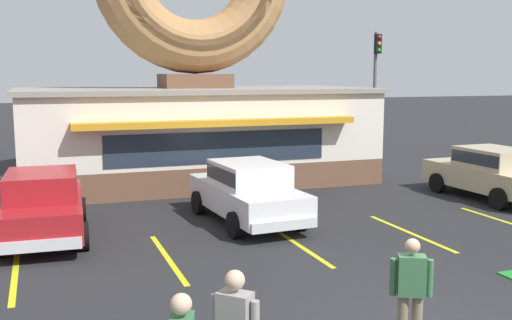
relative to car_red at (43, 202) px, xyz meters
name	(u,v)px	position (x,y,z in m)	size (l,w,h in m)	color
donut_shop_building	(195,77)	(5.34, 6.39, 2.87)	(12.30, 6.75, 10.96)	brown
car_red	(43,202)	(0.00, 0.00, 0.00)	(2.14, 4.64, 1.60)	maroon
car_champagne	(491,171)	(13.12, 0.06, 0.00)	(2.07, 4.61, 1.60)	#BCAD89
car_white	(247,189)	(5.04, -0.17, 0.00)	(2.21, 4.66, 1.60)	silver
pedestrian_leather_jacket_man	(411,288)	(4.81, -7.86, 0.01)	(0.54, 0.38, 1.60)	#7F7056
traffic_light_pole	(376,77)	(15.05, 10.21, 2.84)	(0.28, 0.47, 5.80)	#595B60
parking_stripe_far_left	(15,274)	(-0.57, -2.55, -0.87)	(0.12, 3.60, 0.01)	yellow
parking_stripe_left	(168,258)	(2.43, -2.55, -0.87)	(0.12, 3.60, 0.01)	yellow
parking_stripe_mid_left	(298,244)	(5.43, -2.55, -0.87)	(0.12, 3.60, 0.01)	yellow
parking_stripe_centre	(410,233)	(8.43, -2.55, -0.87)	(0.12, 3.60, 0.01)	yellow
parking_stripe_mid_right	(508,222)	(11.43, -2.55, -0.87)	(0.12, 3.60, 0.01)	yellow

